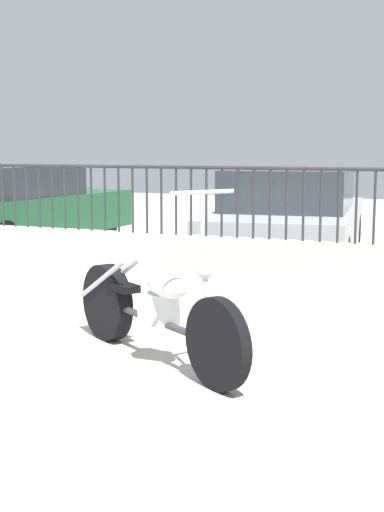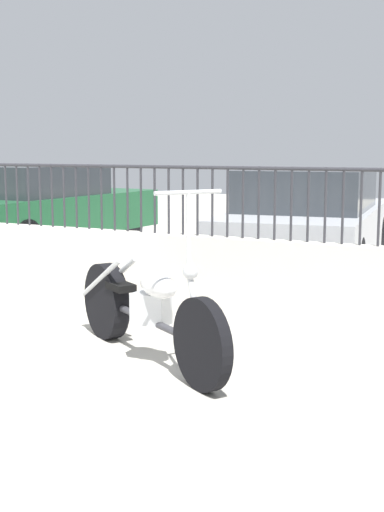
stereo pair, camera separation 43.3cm
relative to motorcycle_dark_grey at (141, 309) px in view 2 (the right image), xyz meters
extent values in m
cube|color=beige|center=(-2.29, 1.68, 0.00)|extent=(9.68, 0.18, 0.77)
cylinder|color=#2D2D33|center=(-2.78, 1.68, 0.73)|extent=(0.02, 0.02, 0.70)
cylinder|color=#2D2D33|center=(-2.62, 1.68, 0.73)|extent=(0.02, 0.02, 0.70)
cylinder|color=#2D2D33|center=(-2.45, 1.68, 0.73)|extent=(0.02, 0.02, 0.70)
cylinder|color=#2D2D33|center=(-2.29, 1.68, 0.73)|extent=(0.02, 0.02, 0.70)
cylinder|color=#2D2D33|center=(-2.13, 1.68, 0.73)|extent=(0.02, 0.02, 0.70)
cylinder|color=#2D2D33|center=(-1.96, 1.68, 0.73)|extent=(0.02, 0.02, 0.70)
cylinder|color=#2D2D33|center=(-1.80, 1.68, 0.73)|extent=(0.02, 0.02, 0.70)
cylinder|color=#2D2D33|center=(-1.63, 1.68, 0.73)|extent=(0.02, 0.02, 0.70)
cylinder|color=#2D2D33|center=(-1.47, 1.68, 0.73)|extent=(0.02, 0.02, 0.70)
cylinder|color=#2D2D33|center=(-1.31, 1.68, 0.73)|extent=(0.02, 0.02, 0.70)
cylinder|color=#2D2D33|center=(-1.14, 1.68, 0.73)|extent=(0.02, 0.02, 0.70)
cylinder|color=#2D2D33|center=(-0.98, 1.68, 0.73)|extent=(0.02, 0.02, 0.70)
cylinder|color=#2D2D33|center=(-0.81, 1.68, 0.73)|extent=(0.02, 0.02, 0.70)
cylinder|color=#2D2D33|center=(-0.65, 1.68, 0.73)|extent=(0.02, 0.02, 0.70)
cylinder|color=#2D2D33|center=(-0.49, 1.68, 0.73)|extent=(0.02, 0.02, 0.70)
cylinder|color=#2D2D33|center=(-0.32, 1.68, 0.73)|extent=(0.02, 0.02, 0.70)
cylinder|color=#2D2D33|center=(-0.16, 1.68, 0.73)|extent=(0.02, 0.02, 0.70)
cylinder|color=#2D2D33|center=(0.01, 1.68, 0.73)|extent=(0.02, 0.02, 0.70)
cylinder|color=#2D2D33|center=(0.17, 1.68, 0.73)|extent=(0.02, 0.02, 0.70)
cylinder|color=#2D2D33|center=(0.33, 1.68, 0.73)|extent=(0.02, 0.02, 0.70)
cylinder|color=#2D2D33|center=(0.50, 1.68, 0.73)|extent=(0.02, 0.02, 0.70)
cylinder|color=#2D2D33|center=(0.66, 1.68, 0.73)|extent=(0.02, 0.02, 0.70)
cylinder|color=#2D2D33|center=(0.83, 1.68, 0.73)|extent=(0.02, 0.02, 0.70)
cylinder|color=#2D2D33|center=(0.99, 1.68, 0.73)|extent=(0.02, 0.02, 0.70)
cylinder|color=#2D2D33|center=(1.15, 1.68, 0.73)|extent=(0.02, 0.02, 0.70)
cylinder|color=#2D2D33|center=(1.32, 1.68, 0.73)|extent=(0.02, 0.02, 0.70)
cylinder|color=#2D2D33|center=(1.48, 1.68, 0.73)|extent=(0.02, 0.02, 0.70)
cylinder|color=#2D2D33|center=(-2.29, 1.68, 1.06)|extent=(9.68, 0.04, 0.04)
cylinder|color=black|center=(0.78, -0.51, -0.06)|extent=(0.59, 0.43, 0.65)
cylinder|color=black|center=(-0.56, 0.37, -0.06)|extent=(0.63, 0.48, 0.66)
cylinder|color=#38383D|center=(0.11, -0.07, -0.06)|extent=(1.26, 0.85, 0.06)
cube|color=silver|center=(0.15, -0.10, 0.04)|extent=(0.28, 0.18, 0.24)
ellipsoid|color=white|center=(0.25, -0.16, 0.24)|extent=(0.49, 0.41, 0.18)
cube|color=black|center=(-0.31, 0.20, 0.12)|extent=(0.32, 0.29, 0.06)
cylinder|color=silver|center=(0.70, -0.46, 0.19)|extent=(0.21, 0.16, 0.51)
sphere|color=silver|center=(0.65, -0.42, 0.42)|extent=(0.11, 0.11, 0.11)
cylinder|color=silver|center=(0.63, -0.41, 0.70)|extent=(0.03, 0.03, 0.52)
cylinder|color=silver|center=(0.63, -0.41, 0.96)|extent=(0.31, 0.45, 0.03)
cylinder|color=silver|center=(-0.56, 0.28, 0.16)|extent=(0.69, 0.47, 0.45)
cylinder|color=silver|center=(-0.48, 0.40, 0.16)|extent=(0.69, 0.47, 0.45)
cylinder|color=black|center=(-5.31, 6.04, -0.07)|extent=(0.14, 0.64, 0.64)
cylinder|color=black|center=(-3.71, 5.96, -0.07)|extent=(0.14, 0.64, 0.64)
cylinder|color=black|center=(-3.84, 3.28, -0.07)|extent=(0.14, 0.64, 0.64)
cube|color=#1E5933|center=(-4.58, 4.66, 0.17)|extent=(1.92, 4.41, 0.64)
cube|color=#2D3338|center=(-4.59, 4.44, 0.73)|extent=(1.64, 2.15, 0.48)
cylinder|color=black|center=(-0.97, 5.80, -0.07)|extent=(0.18, 0.65, 0.64)
cylinder|color=black|center=(0.62, 5.98, -0.07)|extent=(0.18, 0.65, 0.64)
cylinder|color=black|center=(-0.66, 3.11, -0.07)|extent=(0.18, 0.65, 0.64)
cylinder|color=black|center=(0.93, 3.30, -0.07)|extent=(0.18, 0.65, 0.64)
cube|color=#B7BABF|center=(-0.02, 4.55, 0.15)|extent=(2.20, 4.53, 0.61)
cube|color=#2D3338|center=(0.01, 4.33, 0.72)|extent=(1.77, 2.25, 0.52)
camera|label=1|loc=(2.40, -4.92, 1.26)|focal=50.00mm
camera|label=2|loc=(2.80, -4.74, 1.26)|focal=50.00mm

